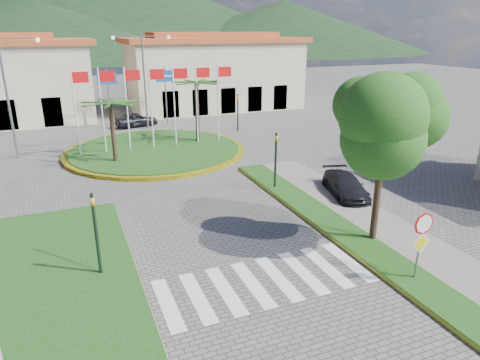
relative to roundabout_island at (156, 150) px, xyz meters
name	(u,v)px	position (x,y,z in m)	size (l,w,h in m)	color
ground	(327,358)	(0.00, -22.00, -0.18)	(160.00, 160.00, 0.00)	#5A5856
sidewalk_right	(438,273)	(6.00, -20.00, -0.10)	(4.00, 28.00, 0.15)	gray
verge_right	(412,280)	(4.80, -20.00, -0.09)	(1.60, 28.00, 0.18)	#184112
median_left	(63,290)	(-6.50, -16.00, -0.09)	(5.00, 14.00, 0.18)	#184112
crosswalk	(263,282)	(0.00, -18.00, -0.17)	(8.00, 3.00, 0.01)	silver
roundabout_island	(156,150)	(0.00, 0.00, 0.00)	(12.70, 12.70, 6.00)	yellow
stop_sign	(422,236)	(4.90, -20.04, 1.61)	(0.80, 0.11, 2.65)	slate
deciduous_tree	(386,119)	(5.50, -17.00, 5.00)	(3.60, 3.60, 6.80)	black
traffic_light_left	(96,227)	(-5.20, -15.50, 1.77)	(0.15, 0.18, 3.20)	black
traffic_light_right	(276,156)	(4.50, -10.00, 1.77)	(0.15, 0.18, 3.20)	black
traffic_light_far	(238,109)	(8.00, 4.00, 1.77)	(0.18, 0.15, 3.20)	black
direction_sign_west	(108,89)	(-2.00, 8.97, 3.35)	(1.60, 0.14, 5.20)	slate
direction_sign_east	(165,86)	(3.00, 8.97, 3.35)	(1.60, 0.14, 5.20)	slate
street_lamp_centre	(144,77)	(1.00, 8.00, 4.32)	(4.80, 0.16, 8.00)	slate
street_lamp_west	(7,92)	(-9.00, 2.00, 4.32)	(4.80, 0.16, 8.00)	slate
building_right	(213,72)	(10.00, 16.00, 3.73)	(19.08, 9.54, 8.05)	#C7B596
hill_far_mid	(114,9)	(15.00, 138.00, 14.82)	(180.00, 180.00, 30.00)	black
hill_far_east	(284,27)	(70.00, 113.00, 8.82)	(120.00, 120.00, 18.00)	black
hill_near_back	(37,30)	(-10.00, 108.00, 7.82)	(110.00, 110.00, 16.00)	black
car_dark_a	(136,120)	(0.22, 9.21, 0.46)	(1.50, 3.73, 1.27)	black
car_dark_b	(173,108)	(4.86, 14.34, 0.39)	(1.19, 3.41, 1.12)	black
car_side_right	(346,186)	(7.50, -12.28, 0.40)	(1.62, 3.98, 1.16)	black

